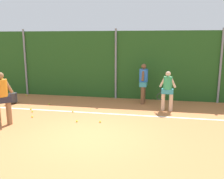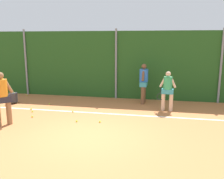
{
  "view_description": "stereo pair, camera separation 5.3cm",
  "coord_description": "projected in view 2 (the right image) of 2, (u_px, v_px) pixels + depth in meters",
  "views": [
    {
      "loc": [
        2.11,
        -6.86,
        2.93
      ],
      "look_at": [
        0.27,
        2.7,
        0.93
      ],
      "focal_mm": 39.65,
      "sensor_mm": 36.0,
      "label": 1
    },
    {
      "loc": [
        2.16,
        -6.85,
        2.93
      ],
      "look_at": [
        0.27,
        2.7,
        0.93
      ],
      "focal_mm": 39.65,
      "sensor_mm": 36.0,
      "label": 2
    }
  ],
  "objects": [
    {
      "name": "fence_post_center",
      "position": [
        116.0,
        64.0,
        12.12
      ],
      "size": [
        0.1,
        0.1,
        3.42
      ],
      "primitive_type": "cylinder",
      "color": "gray",
      "rests_on": "ground_plane"
    },
    {
      "name": "tennis_ball_0",
      "position": [
        32.0,
        111.0,
        10.07
      ],
      "size": [
        0.07,
        0.07,
        0.07
      ],
      "primitive_type": "sphere",
      "color": "#CCDB33",
      "rests_on": "ground_plane"
    },
    {
      "name": "ball_hopper",
      "position": [
        14.0,
        97.0,
        11.4
      ],
      "size": [
        0.36,
        0.36,
        0.51
      ],
      "color": "#2D2D33",
      "rests_on": "ground_plane"
    },
    {
      "name": "fence_post_right",
      "position": [
        221.0,
        66.0,
        11.2
      ],
      "size": [
        0.1,
        0.1,
        3.42
      ],
      "primitive_type": "cylinder",
      "color": "gray",
      "rests_on": "ground_plane"
    },
    {
      "name": "tennis_ball_3",
      "position": [
        100.0,
        122.0,
        8.82
      ],
      "size": [
        0.07,
        0.07,
        0.07
      ],
      "primitive_type": "sphere",
      "color": "#CCDB33",
      "rests_on": "ground_plane"
    },
    {
      "name": "tennis_ball_2",
      "position": [
        32.0,
        117.0,
        9.4
      ],
      "size": [
        0.07,
        0.07,
        0.07
      ],
      "primitive_type": "sphere",
      "color": "#CCDB33",
      "rests_on": "ground_plane"
    },
    {
      "name": "tennis_ball_5",
      "position": [
        77.0,
        121.0,
        8.88
      ],
      "size": [
        0.07,
        0.07,
        0.07
      ],
      "primitive_type": "sphere",
      "color": "#CCDB33",
      "rests_on": "ground_plane"
    },
    {
      "name": "tennis_ball_6",
      "position": [
        49.0,
        104.0,
        11.22
      ],
      "size": [
        0.07,
        0.07,
        0.07
      ],
      "primitive_type": "sphere",
      "color": "#CCDB33",
      "rests_on": "ground_plane"
    },
    {
      "name": "hedge_fence_backdrop",
      "position": [
        117.0,
        65.0,
        12.3
      ],
      "size": [
        16.78,
        0.25,
        3.31
      ],
      "primitive_type": "cube",
      "color": "#23511E",
      "rests_on": "ground_plane"
    },
    {
      "name": "ground_plane",
      "position": [
        99.0,
        120.0,
        9.06
      ],
      "size": [
        25.82,
        25.82,
        0.0
      ],
      "primitive_type": "plane",
      "color": "#C67542"
    },
    {
      "name": "player_midcourt",
      "position": [
        167.0,
        89.0,
        10.14
      ],
      "size": [
        0.77,
        0.35,
        1.64
      ],
      "rotation": [
        0.0,
        0.0,
        3.07
      ],
      "color": "beige",
      "rests_on": "ground_plane"
    },
    {
      "name": "court_baseline_paint",
      "position": [
        104.0,
        113.0,
        9.89
      ],
      "size": [
        12.26,
        0.1,
        0.01
      ],
      "primitive_type": "cube",
      "color": "white",
      "rests_on": "ground_plane"
    },
    {
      "name": "player_foreground_near",
      "position": [
        2.0,
        96.0,
        8.36
      ],
      "size": [
        0.6,
        0.68,
        1.85
      ],
      "rotation": [
        0.0,
        0.0,
        3.96
      ],
      "color": "#8C603D",
      "rests_on": "ground_plane"
    },
    {
      "name": "tennis_ball_4",
      "position": [
        73.0,
        111.0,
        10.06
      ],
      "size": [
        0.07,
        0.07,
        0.07
      ],
      "primitive_type": "sphere",
      "color": "#CCDB33",
      "rests_on": "ground_plane"
    },
    {
      "name": "tennis_ball_7",
      "position": [
        31.0,
        109.0,
        10.43
      ],
      "size": [
        0.07,
        0.07,
        0.07
      ],
      "primitive_type": "sphere",
      "color": "#CCDB33",
      "rests_on": "ground_plane"
    },
    {
      "name": "player_backcourt_far",
      "position": [
        144.0,
        81.0,
        11.29
      ],
      "size": [
        0.39,
        0.77,
        1.83
      ],
      "rotation": [
        0.0,
        0.0,
        1.52
      ],
      "color": "brown",
      "rests_on": "ground_plane"
    },
    {
      "name": "tennis_ball_1",
      "position": [
        27.0,
        95.0,
        13.0
      ],
      "size": [
        0.07,
        0.07,
        0.07
      ],
      "primitive_type": "sphere",
      "color": "#CCDB33",
      "rests_on": "ground_plane"
    },
    {
      "name": "fence_post_left",
      "position": [
        26.0,
        62.0,
        13.04
      ],
      "size": [
        0.1,
        0.1,
        3.42
      ],
      "primitive_type": "cylinder",
      "color": "gray",
      "rests_on": "ground_plane"
    }
  ]
}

